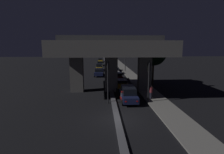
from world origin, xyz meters
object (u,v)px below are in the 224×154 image
(traffic_light_left_of_median, at_px, (108,74))
(traffic_light_right_of_median, at_px, (149,74))
(car_dark_red_third, at_px, (118,76))
(pedestrian_on_sidewalk, at_px, (151,92))
(car_taxi_yellow_second, at_px, (122,83))
(motorcycle_black_filtering_far, at_px, (114,80))
(car_white_fourth, at_px, (115,71))
(car_dark_blue_lead, at_px, (128,94))
(motorcycle_blue_filtering_mid, at_px, (117,87))
(car_taxi_yellow_fourth_oncoming, at_px, (100,60))
(car_taxi_yellow_second_oncoming, at_px, (99,67))
(car_dark_green_third_oncoming, at_px, (100,64))
(car_dark_blue_lead_oncoming, at_px, (99,72))
(street_lamp, at_px, (124,55))
(motorcycle_red_filtering_near, at_px, (122,97))
(car_dark_blue_fifth, at_px, (114,68))

(traffic_light_left_of_median, height_order, traffic_light_right_of_median, traffic_light_left_of_median)
(car_dark_red_third, xyz_separation_m, pedestrian_on_sidewalk, (2.92, -13.46, 0.22))
(car_taxi_yellow_second, relative_size, motorcycle_black_filtering_far, 2.48)
(traffic_light_right_of_median, relative_size, motorcycle_black_filtering_far, 2.74)
(traffic_light_left_of_median, relative_size, car_taxi_yellow_second, 1.14)
(pedestrian_on_sidewalk, bearing_deg, traffic_light_left_of_median, -169.72)
(car_taxi_yellow_second, height_order, car_white_fourth, car_white_fourth)
(car_taxi_yellow_second, bearing_deg, car_dark_red_third, 0.97)
(car_dark_blue_lead, bearing_deg, motorcycle_black_filtering_far, 5.23)
(car_dark_red_third, height_order, motorcycle_blue_filtering_mid, car_dark_red_third)
(car_dark_red_third, distance_m, car_taxi_yellow_fourth_oncoming, 40.11)
(car_taxi_yellow_second, bearing_deg, traffic_light_left_of_median, 162.62)
(traffic_light_right_of_median, distance_m, car_dark_blue_lead, 3.36)
(car_taxi_yellow_second_oncoming, height_order, car_dark_green_third_oncoming, car_taxi_yellow_second_oncoming)
(car_dark_green_third_oncoming, distance_m, motorcycle_black_filtering_far, 29.56)
(traffic_light_right_of_median, distance_m, car_dark_blue_lead_oncoming, 20.37)
(car_dark_blue_lead_oncoming, relative_size, car_dark_green_third_oncoming, 1.20)
(traffic_light_right_of_median, relative_size, car_taxi_yellow_second_oncoming, 1.11)
(car_taxi_yellow_second_oncoming, bearing_deg, car_dark_blue_lead_oncoming, 2.69)
(traffic_light_left_of_median, xyz_separation_m, motorcycle_black_filtering_far, (1.53, 11.45, -2.82))
(car_taxi_yellow_second, relative_size, car_taxi_yellow_second_oncoming, 1.00)
(car_dark_green_third_oncoming, relative_size, motorcycle_blue_filtering_mid, 2.21)
(street_lamp, xyz_separation_m, car_taxi_yellow_fourth_oncoming, (-6.38, 28.79, -3.48))
(car_white_fourth, distance_m, motorcycle_red_filtering_near, 21.79)
(car_dark_blue_fifth, bearing_deg, car_white_fourth, 178.28)
(car_dark_blue_lead, height_order, motorcycle_blue_filtering_mid, car_dark_blue_lead)
(car_dark_blue_lead, xyz_separation_m, car_taxi_yellow_fourth_oncoming, (-3.75, 53.80, -0.12))
(street_lamp, bearing_deg, car_dark_blue_fifth, 140.55)
(car_dark_blue_lead, distance_m, car_white_fourth, 21.49)
(car_dark_blue_lead_oncoming, distance_m, motorcycle_blue_filtering_mid, 13.97)
(car_taxi_yellow_second, height_order, pedestrian_on_sidewalk, pedestrian_on_sidewalk)
(car_dark_blue_fifth, xyz_separation_m, motorcycle_blue_filtering_mid, (-1.23, -21.93, -0.16))
(car_dark_blue_fifth, bearing_deg, car_dark_blue_lead, -179.43)
(street_lamp, bearing_deg, motorcycle_black_filtering_far, -104.22)
(car_dark_blue_lead, bearing_deg, car_taxi_yellow_fourth_oncoming, 4.23)
(car_dark_blue_fifth, xyz_separation_m, car_taxi_yellow_second_oncoming, (-4.05, 0.84, 0.22))
(street_lamp, distance_m, car_dark_blue_lead_oncoming, 9.61)
(motorcycle_red_filtering_near, distance_m, pedestrian_on_sidewalk, 3.81)
(pedestrian_on_sidewalk, bearing_deg, car_taxi_yellow_fourth_oncoming, 97.11)
(car_dark_blue_lead, height_order, car_white_fourth, car_dark_blue_lead)
(car_dark_blue_fifth, distance_m, pedestrian_on_sidewalk, 26.69)
(street_lamp, height_order, motorcycle_red_filtering_near, street_lamp)
(car_taxi_yellow_second, distance_m, car_taxi_yellow_fourth_oncoming, 46.92)
(street_lamp, relative_size, car_dark_blue_lead_oncoming, 1.51)
(motorcycle_red_filtering_near, xyz_separation_m, motorcycle_black_filtering_far, (-0.13, 11.17, 0.04))
(car_dark_blue_lead, relative_size, motorcycle_red_filtering_near, 2.56)
(car_dark_blue_lead, bearing_deg, pedestrian_on_sidewalk, -81.75)
(traffic_light_left_of_median, relative_size, motorcycle_blue_filtering_mid, 2.80)
(street_lamp, xyz_separation_m, car_dark_green_third_oncoming, (-6.46, 15.29, -3.58))
(car_white_fourth, relative_size, car_dark_blue_lead_oncoming, 0.92)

